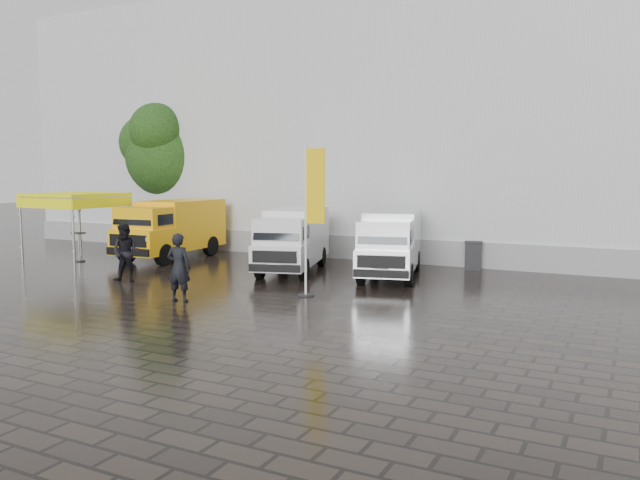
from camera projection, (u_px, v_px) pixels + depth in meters
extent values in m
plane|color=black|center=(278.00, 293.00, 18.96)|extent=(120.00, 120.00, 0.00)
cube|color=silver|center=(474.00, 127.00, 31.58)|extent=(44.00, 16.00, 12.00)
cube|color=gray|center=(423.00, 252.00, 25.04)|extent=(44.00, 0.15, 1.00)
cylinder|color=silver|center=(80.00, 225.00, 27.69)|extent=(0.10, 0.10, 2.68)
cylinder|color=silver|center=(130.00, 228.00, 26.35)|extent=(0.10, 0.10, 2.68)
cylinder|color=silver|center=(21.00, 231.00, 25.07)|extent=(0.10, 0.10, 2.68)
cylinder|color=silver|center=(73.00, 234.00, 23.72)|extent=(0.10, 0.10, 2.68)
cube|color=#FFFC0D|center=(75.00, 194.00, 25.55)|extent=(3.16, 3.16, 0.12)
cube|color=#FFFC0D|center=(43.00, 203.00, 24.20)|extent=(3.11, 0.04, 0.40)
cylinder|color=black|center=(306.00, 295.00, 18.63)|extent=(0.50, 0.50, 0.04)
cylinder|color=white|center=(306.00, 220.00, 18.39)|extent=(0.07, 0.07, 4.54)
cube|color=yellow|center=(315.00, 186.00, 18.13)|extent=(0.60, 0.03, 2.18)
cylinder|color=black|center=(168.00, 208.00, 31.97)|extent=(0.52, 0.52, 3.72)
sphere|color=#123310|center=(167.00, 157.00, 31.70)|extent=(4.09, 4.09, 4.09)
sphere|color=#123310|center=(168.00, 126.00, 32.59)|extent=(2.41, 2.41, 2.41)
cylinder|color=black|center=(79.00, 247.00, 25.78)|extent=(0.60, 0.60, 1.21)
cube|color=black|center=(473.00, 255.00, 23.69)|extent=(0.77, 0.77, 1.08)
imported|color=black|center=(179.00, 267.00, 17.68)|extent=(0.80, 0.60, 1.96)
imported|color=black|center=(126.00, 253.00, 20.96)|extent=(1.15, 1.02, 1.96)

